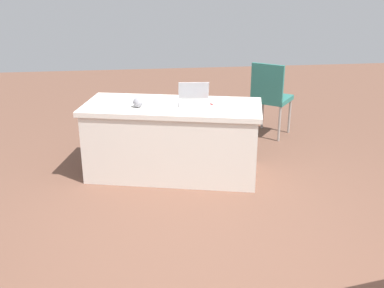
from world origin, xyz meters
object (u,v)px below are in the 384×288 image
at_px(laptop_silver, 194,100).
at_px(scissors_red, 208,103).
at_px(table_foreground, 173,139).
at_px(chair_tucked_left, 270,94).
at_px(yarn_ball, 138,102).

bearing_deg(laptop_silver, scissors_red, -178.52).
relative_size(laptop_silver, scissors_red, 1.89).
bearing_deg(table_foreground, chair_tucked_left, -142.44).
xyz_separation_m(table_foreground, chair_tucked_left, (-1.33, -1.03, 0.18)).
height_order(table_foreground, laptop_silver, laptop_silver).
height_order(chair_tucked_left, scissors_red, chair_tucked_left).
bearing_deg(laptop_silver, chair_tucked_left, -132.97).
xyz_separation_m(table_foreground, yarn_ball, (0.35, 0.05, 0.43)).
xyz_separation_m(chair_tucked_left, laptop_silver, (1.11, 1.01, 0.24)).
bearing_deg(table_foreground, yarn_ball, 9.01).
xyz_separation_m(chair_tucked_left, scissors_red, (0.97, 1.02, 0.20)).
bearing_deg(chair_tucked_left, yarn_ball, -109.77).
bearing_deg(yarn_ball, chair_tucked_left, -147.25).
relative_size(laptop_silver, yarn_ball, 3.38).
bearing_deg(yarn_ball, laptop_silver, -173.28).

